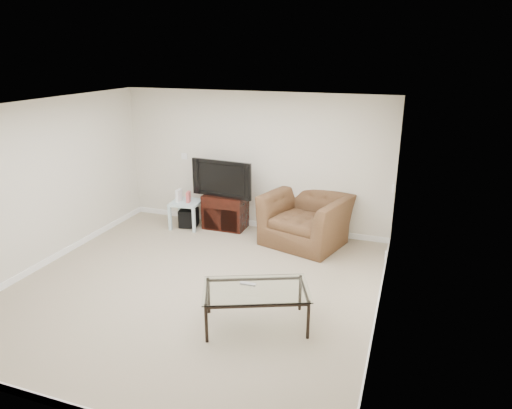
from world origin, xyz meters
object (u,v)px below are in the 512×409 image
(television, at_px, (224,177))
(coffee_table, at_px, (256,307))
(recliner, at_px, (306,211))
(side_table, at_px, (187,214))
(subwoofer, at_px, (189,217))
(tv_stand, at_px, (226,211))

(television, relative_size, coffee_table, 0.87)
(television, relative_size, recliner, 0.82)
(side_table, xyz_separation_m, subwoofer, (0.03, 0.02, -0.07))
(recliner, bearing_deg, television, -170.62)
(tv_stand, distance_m, subwoofer, 0.72)
(tv_stand, bearing_deg, television, -90.00)
(subwoofer, bearing_deg, recliner, -0.61)
(tv_stand, bearing_deg, coffee_table, -60.56)
(tv_stand, distance_m, side_table, 0.74)
(television, bearing_deg, coffee_table, -55.30)
(television, distance_m, recliner, 1.64)
(side_table, relative_size, subwoofer, 1.61)
(tv_stand, xyz_separation_m, side_table, (-0.70, -0.23, -0.07))
(television, relative_size, subwoofer, 3.36)
(coffee_table, bearing_deg, side_table, 131.10)
(television, bearing_deg, side_table, -159.02)
(television, height_order, subwoofer, television)
(side_table, height_order, recliner, recliner)
(television, distance_m, side_table, 1.03)
(recliner, bearing_deg, side_table, -163.45)
(recliner, height_order, coffee_table, recliner)
(tv_stand, relative_size, coffee_table, 0.62)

